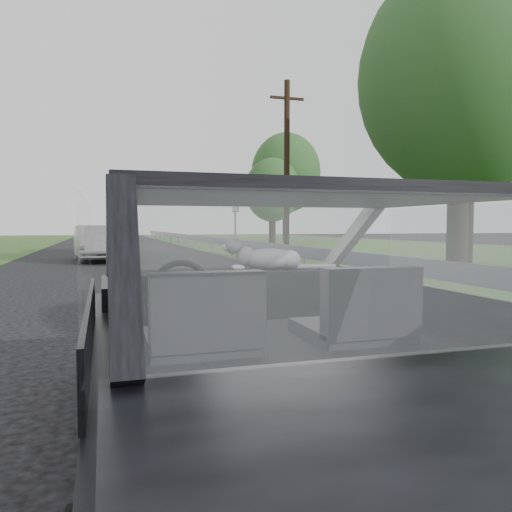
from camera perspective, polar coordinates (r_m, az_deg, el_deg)
ground at (r=2.94m, az=1.19°, el=-22.53°), size 140.00×140.00×0.00m
subject_car at (r=2.70m, az=1.21°, el=-8.56°), size 1.80×4.00×1.45m
dashboard at (r=3.27m, az=-2.24°, el=-4.23°), size 1.58×0.45×0.30m
driver_seat at (r=2.29m, az=-6.07°, el=-6.79°), size 0.50×0.72×0.42m
passenger_seat at (r=2.57m, az=11.84°, el=-5.74°), size 0.50×0.72×0.42m
steering_wheel at (r=2.89m, az=-8.43°, el=-3.87°), size 0.36×0.36×0.04m
cat at (r=3.28m, az=1.57°, el=-0.18°), size 0.55×0.23×0.24m
guardrail at (r=13.54m, az=5.21°, el=0.47°), size 0.05×90.00×0.32m
other_car at (r=19.28m, az=-17.79°, el=1.43°), size 1.98×4.12×1.31m
highway_sign at (r=28.11m, az=-2.38°, el=3.61°), size 0.18×1.09×2.71m
utility_pole at (r=20.47m, az=3.54°, el=9.82°), size 0.27×0.27×7.10m
tree_0 at (r=13.86m, az=22.26°, el=13.78°), size 6.47×6.47×7.65m
tree_1 at (r=17.26m, az=22.96°, el=12.58°), size 6.88×6.88×8.20m
tree_2 at (r=34.38m, az=1.88°, el=6.13°), size 3.90×3.90×5.75m
tree_3 at (r=42.79m, az=3.44°, el=7.70°), size 7.54×7.54×8.88m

